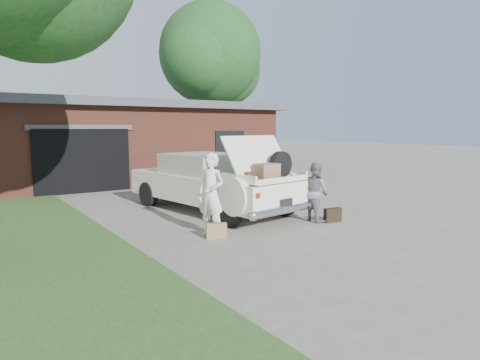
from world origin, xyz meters
TOP-DOWN VIEW (x-y plane):
  - ground at (0.00, 0.00)m, footprint 90.00×90.00m
  - house at (0.98, 11.47)m, footprint 12.80×7.80m
  - tree_right at (7.99, 15.34)m, footprint 6.93×6.03m
  - sedan at (0.57, 2.71)m, footprint 2.80×5.63m
  - woman_left at (-0.86, 0.41)m, footprint 0.62×0.74m
  - woman_right at (1.97, 0.24)m, footprint 0.59×0.73m
  - suitcase_left at (-0.88, 0.17)m, footprint 0.43×0.29m
  - suitcase_right at (2.22, -0.09)m, footprint 0.45×0.22m

SIDE VIEW (x-z plane):
  - ground at x=0.00m, z-range 0.00..0.00m
  - suitcase_left at x=-0.88m, z-range 0.00..0.32m
  - suitcase_right at x=2.22m, z-range 0.00..0.34m
  - woman_right at x=1.97m, z-range 0.00..1.42m
  - sedan at x=0.57m, z-range -0.24..1.82m
  - woman_left at x=-0.86m, z-range 0.00..1.74m
  - house at x=0.98m, z-range 0.02..3.32m
  - tree_right at x=7.99m, z-range 1.50..11.09m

